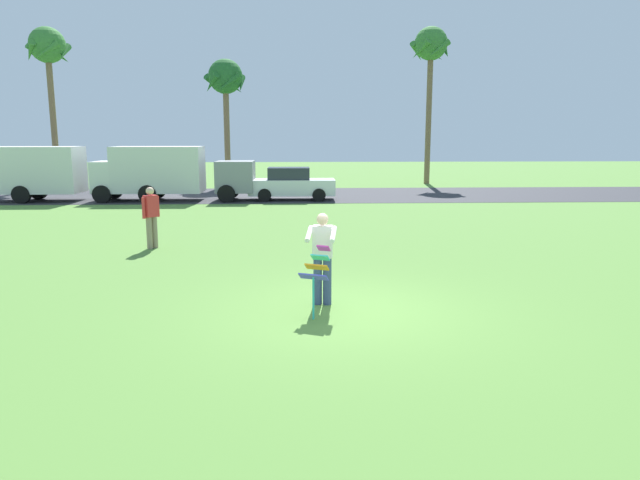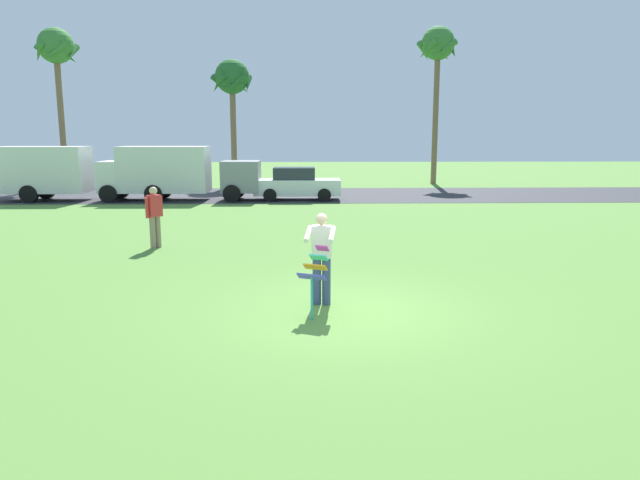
% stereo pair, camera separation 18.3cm
% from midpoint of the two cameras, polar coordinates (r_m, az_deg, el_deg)
% --- Properties ---
extents(ground_plane, '(120.00, 120.00, 0.00)m').
position_cam_midpoint_polar(ground_plane, '(10.57, 2.14, -7.00)').
color(ground_plane, '#568438').
extents(road_strip, '(120.00, 8.00, 0.01)m').
position_cam_midpoint_polar(road_strip, '(31.00, -1.04, 4.47)').
color(road_strip, '#2D2D33').
rests_on(road_strip, ground).
extents(person_kite_flyer, '(0.61, 0.71, 1.73)m').
position_cam_midpoint_polar(person_kite_flyer, '(10.72, -0.25, -1.50)').
color(person_kite_flyer, '#384772').
rests_on(person_kite_flyer, ground).
extents(kite_held, '(0.59, 0.72, 1.23)m').
position_cam_midpoint_polar(kite_held, '(10.01, -0.84, -2.99)').
color(kite_held, '#D83399').
rests_on(kite_held, ground).
extents(parked_truck_white_box, '(6.70, 2.13, 2.62)m').
position_cam_midpoint_polar(parked_truck_white_box, '(30.76, -24.98, 6.11)').
color(parked_truck_white_box, silver).
rests_on(parked_truck_white_box, ground).
extents(parked_truck_grey_van, '(6.73, 2.18, 2.62)m').
position_cam_midpoint_polar(parked_truck_grey_van, '(29.06, -14.20, 6.56)').
color(parked_truck_grey_van, gray).
rests_on(parked_truck_grey_van, ground).
extents(parked_car_white, '(4.22, 1.87, 1.60)m').
position_cam_midpoint_polar(parked_car_white, '(28.53, -3.04, 5.51)').
color(parked_car_white, white).
rests_on(parked_car_white, ground).
extents(palm_tree_left_near, '(2.58, 2.71, 9.48)m').
position_cam_midpoint_polar(palm_tree_left_near, '(39.56, -25.40, 16.36)').
color(palm_tree_left_near, brown).
rests_on(palm_tree_left_near, ground).
extents(palm_tree_right_near, '(2.58, 2.71, 7.75)m').
position_cam_midpoint_polar(palm_tree_right_near, '(37.20, -9.45, 15.16)').
color(palm_tree_right_near, brown).
rests_on(palm_tree_right_near, ground).
extents(palm_tree_centre_far, '(2.58, 2.71, 9.95)m').
position_cam_midpoint_polar(palm_tree_centre_far, '(39.33, 10.74, 17.82)').
color(palm_tree_centre_far, brown).
rests_on(palm_tree_centre_far, ground).
extents(person_walker_near, '(0.40, 0.46, 1.73)m').
position_cam_midpoint_polar(person_walker_near, '(16.86, -16.63, 2.33)').
color(person_walker_near, gray).
rests_on(person_walker_near, ground).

